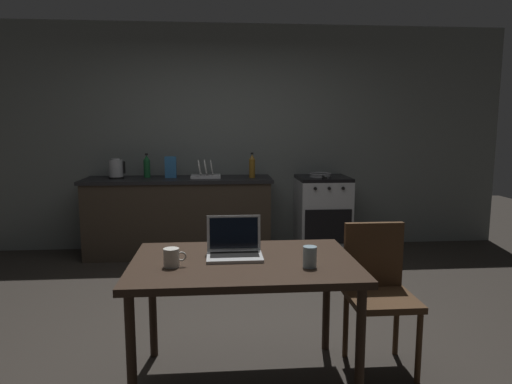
% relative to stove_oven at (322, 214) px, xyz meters
% --- Properties ---
extents(ground_plane, '(12.00, 12.00, 0.00)m').
position_rel_stove_oven_xyz_m(ground_plane, '(-1.18, -2.01, -0.45)').
color(ground_plane, '#2D2823').
extents(back_wall, '(6.40, 0.10, 2.71)m').
position_rel_stove_oven_xyz_m(back_wall, '(-0.88, 0.35, 0.90)').
color(back_wall, slate).
rests_on(back_wall, ground_plane).
extents(kitchen_counter, '(2.16, 0.64, 0.90)m').
position_rel_stove_oven_xyz_m(kitchen_counter, '(-1.71, 0.00, 0.00)').
color(kitchen_counter, '#382D23').
rests_on(kitchen_counter, ground_plane).
extents(stove_oven, '(0.60, 0.62, 0.90)m').
position_rel_stove_oven_xyz_m(stove_oven, '(0.00, 0.00, 0.00)').
color(stove_oven, '#B7BABF').
rests_on(stove_oven, ground_plane).
extents(dining_table, '(1.27, 0.85, 0.75)m').
position_rel_stove_oven_xyz_m(dining_table, '(-1.10, -2.79, 0.22)').
color(dining_table, '#332319').
rests_on(dining_table, ground_plane).
extents(chair, '(0.40, 0.40, 0.89)m').
position_rel_stove_oven_xyz_m(chair, '(-0.25, -2.63, 0.07)').
color(chair, '#4C331E').
rests_on(chair, ground_plane).
extents(laptop, '(0.32, 0.24, 0.23)m').
position_rel_stove_oven_xyz_m(laptop, '(-1.15, -2.72, 0.34)').
color(laptop, silver).
rests_on(laptop, dining_table).
extents(electric_kettle, '(0.19, 0.17, 0.23)m').
position_rel_stove_oven_xyz_m(electric_kettle, '(-2.41, 0.00, 0.56)').
color(electric_kettle, black).
rests_on(electric_kettle, kitchen_counter).
extents(bottle, '(0.07, 0.07, 0.29)m').
position_rel_stove_oven_xyz_m(bottle, '(-0.85, -0.05, 0.59)').
color(bottle, '#8C601E').
rests_on(bottle, kitchen_counter).
extents(frying_pan, '(0.26, 0.44, 0.05)m').
position_rel_stove_oven_xyz_m(frying_pan, '(-0.04, -0.03, 0.48)').
color(frying_pan, gray).
rests_on(frying_pan, stove_oven).
extents(coffee_mug, '(0.12, 0.09, 0.10)m').
position_rel_stove_oven_xyz_m(coffee_mug, '(-1.50, -2.88, 0.35)').
color(coffee_mug, silver).
rests_on(coffee_mug, dining_table).
extents(drinking_glass, '(0.07, 0.07, 0.11)m').
position_rel_stove_oven_xyz_m(drinking_glass, '(-0.76, -2.95, 0.35)').
color(drinking_glass, '#99B7C6').
rests_on(drinking_glass, dining_table).
extents(cereal_box, '(0.13, 0.05, 0.25)m').
position_rel_stove_oven_xyz_m(cereal_box, '(-1.80, 0.02, 0.58)').
color(cereal_box, '#3372B2').
rests_on(cereal_box, kitchen_counter).
extents(dish_rack, '(0.34, 0.26, 0.21)m').
position_rel_stove_oven_xyz_m(dish_rack, '(-1.39, 0.00, 0.50)').
color(dish_rack, silver).
rests_on(dish_rack, kitchen_counter).
extents(bottle_b, '(0.08, 0.08, 0.28)m').
position_rel_stove_oven_xyz_m(bottle_b, '(-2.08, 0.08, 0.59)').
color(bottle_b, '#19592D').
rests_on(bottle_b, kitchen_counter).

